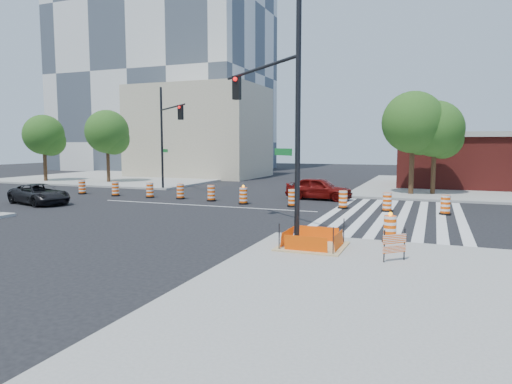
% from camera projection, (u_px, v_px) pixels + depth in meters
% --- Properties ---
extents(ground, '(120.00, 120.00, 0.00)m').
position_uv_depth(ground, '(203.00, 206.00, 27.21)').
color(ground, black).
rests_on(ground, ground).
extents(sidewalk_ne, '(22.00, 22.00, 0.15)m').
position_uv_depth(sidewalk_ne, '(502.00, 188.00, 37.35)').
color(sidewalk_ne, gray).
rests_on(sidewalk_ne, ground).
extents(sidewalk_nw, '(22.00, 22.00, 0.15)m').
position_uv_depth(sidewalk_nw, '(135.00, 177.00, 50.39)').
color(sidewalk_nw, gray).
rests_on(sidewalk_nw, ground).
extents(crosswalk_east, '(6.75, 13.50, 0.01)m').
position_uv_depth(crosswalk_east, '(394.00, 216.00, 23.24)').
color(crosswalk_east, silver).
rests_on(crosswalk_east, ground).
extents(lane_centerline, '(14.00, 0.12, 0.01)m').
position_uv_depth(lane_centerline, '(203.00, 205.00, 27.21)').
color(lane_centerline, silver).
rests_on(lane_centerline, ground).
extents(excavation_pit, '(2.20, 2.20, 0.90)m').
position_uv_depth(excavation_pit, '(312.00, 245.00, 15.59)').
color(excavation_pit, tan).
rests_on(excavation_pit, ground).
extents(tower_nw, '(28.00, 18.00, 45.00)m').
position_uv_depth(tower_nw, '(164.00, 12.00, 65.04)').
color(tower_nw, silver).
rests_on(tower_nw, ground).
extents(brick_storefront, '(16.50, 8.50, 4.60)m').
position_uv_depth(brick_storefront, '(503.00, 161.00, 37.11)').
color(brick_storefront, maroon).
rests_on(brick_storefront, ground).
extents(beige_midrise, '(14.00, 10.00, 10.00)m').
position_uv_depth(beige_midrise, '(200.00, 132.00, 51.41)').
color(beige_midrise, tan).
rests_on(beige_midrise, ground).
extents(red_coupe, '(4.48, 2.08, 1.49)m').
position_uv_depth(red_coupe, '(319.00, 188.00, 30.10)').
color(red_coupe, '#5C0A07').
rests_on(red_coupe, ground).
extents(dark_suv, '(4.85, 3.19, 1.24)m').
position_uv_depth(dark_suv, '(39.00, 194.00, 27.79)').
color(dark_suv, black).
rests_on(dark_suv, ground).
extents(signal_pole_se, '(4.86, 4.48, 8.55)m').
position_uv_depth(signal_pole_se, '(274.00, 104.00, 17.88)').
color(signal_pole_se, black).
rests_on(signal_pole_se, ground).
extents(signal_pole_nw, '(4.57, 4.14, 7.98)m').
position_uv_depth(signal_pole_nw, '(167.00, 128.00, 34.75)').
color(signal_pole_nw, black).
rests_on(signal_pole_nw, ground).
extents(pit_drum, '(0.56, 0.56, 1.10)m').
position_uv_depth(pit_drum, '(390.00, 230.00, 16.32)').
color(pit_drum, black).
rests_on(pit_drum, ground).
extents(barricade, '(0.63, 0.59, 0.97)m').
position_uv_depth(barricade, '(394.00, 244.00, 13.64)').
color(barricade, '#FF5105').
rests_on(barricade, ground).
extents(tree_north_a, '(3.81, 3.79, 6.44)m').
position_uv_depth(tree_north_a, '(44.00, 137.00, 43.49)').
color(tree_north_a, '#382314').
rests_on(tree_north_a, ground).
extents(tree_north_b, '(4.00, 4.00, 6.80)m').
position_uv_depth(tree_north_b, '(108.00, 134.00, 42.19)').
color(tree_north_b, '#382314').
rests_on(tree_north_b, ground).
extents(tree_north_c, '(4.31, 4.31, 7.33)m').
position_uv_depth(tree_north_c, '(414.00, 126.00, 31.84)').
color(tree_north_c, '#382314').
rests_on(tree_north_c, ground).
extents(tree_north_d, '(3.93, 3.93, 6.68)m').
position_uv_depth(tree_north_d, '(436.00, 132.00, 31.91)').
color(tree_north_d, '#382314').
rests_on(tree_north_d, ground).
extents(median_drum_0, '(0.60, 0.60, 1.02)m').
position_uv_depth(median_drum_0, '(82.00, 188.00, 33.44)').
color(median_drum_0, black).
rests_on(median_drum_0, ground).
extents(median_drum_1, '(0.60, 0.60, 1.02)m').
position_uv_depth(median_drum_1, '(115.00, 189.00, 32.17)').
color(median_drum_1, black).
rests_on(median_drum_1, ground).
extents(median_drum_2, '(0.60, 0.60, 1.02)m').
position_uv_depth(median_drum_2, '(150.00, 191.00, 31.18)').
color(median_drum_2, black).
rests_on(median_drum_2, ground).
extents(median_drum_3, '(0.60, 0.60, 1.02)m').
position_uv_depth(median_drum_3, '(180.00, 192.00, 30.46)').
color(median_drum_3, black).
rests_on(median_drum_3, ground).
extents(median_drum_4, '(0.60, 0.60, 1.02)m').
position_uv_depth(median_drum_4, '(211.00, 194.00, 29.32)').
color(median_drum_4, black).
rests_on(median_drum_4, ground).
extents(median_drum_5, '(0.60, 0.60, 1.18)m').
position_uv_depth(median_drum_5, '(243.00, 196.00, 27.80)').
color(median_drum_5, black).
rests_on(median_drum_5, ground).
extents(median_drum_6, '(0.60, 0.60, 1.02)m').
position_uv_depth(median_drum_6, '(292.00, 199.00, 26.69)').
color(median_drum_6, black).
rests_on(median_drum_6, ground).
extents(median_drum_7, '(0.60, 0.60, 1.02)m').
position_uv_depth(median_drum_7, '(343.00, 200.00, 25.90)').
color(median_drum_7, black).
rests_on(median_drum_7, ground).
extents(median_drum_8, '(0.60, 0.60, 1.02)m').
position_uv_depth(median_drum_8, '(387.00, 203.00, 24.68)').
color(median_drum_8, black).
rests_on(median_drum_8, ground).
extents(median_drum_9, '(0.60, 0.60, 1.02)m').
position_uv_depth(median_drum_9, '(445.00, 206.00, 23.62)').
color(median_drum_9, black).
rests_on(median_drum_9, ground).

